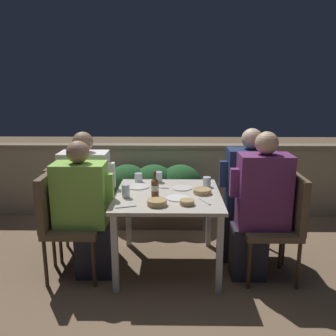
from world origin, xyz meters
TOP-DOWN VIEW (x-y plane):
  - ground_plane at (0.00, 0.00)m, footprint 16.00×16.00m
  - parapet_wall at (0.00, 1.35)m, footprint 9.00×0.18m
  - dining_table at (0.00, 0.00)m, footprint 0.94×0.97m
  - planter_hedge at (-0.18, 1.00)m, footprint 1.14×0.47m
  - chair_left_near at (-0.92, -0.15)m, footprint 0.47×0.46m
  - person_green_blouse at (-0.71, -0.15)m, footprint 0.51×0.26m
  - chair_left_far at (-0.96, 0.18)m, footprint 0.47×0.46m
  - person_white_polo at (-0.75, 0.18)m, footprint 0.51×0.26m
  - chair_right_near at (0.98, -0.16)m, footprint 0.47×0.46m
  - person_purple_stripe at (0.78, -0.16)m, footprint 0.50×0.26m
  - chair_right_far at (0.94, 0.17)m, footprint 0.47×0.46m
  - person_navy_jumper at (0.73, 0.17)m, footprint 0.50×0.26m
  - beer_bottle at (-0.11, -0.07)m, footprint 0.07×0.07m
  - plate_0 at (-0.29, 0.20)m, footprint 0.21×0.21m
  - plate_1 at (0.13, 0.17)m, footprint 0.19×0.19m
  - plate_2 at (0.09, -0.13)m, footprint 0.20×0.20m
  - bowl_0 at (-0.08, -0.31)m, footprint 0.16×0.16m
  - bowl_1 at (0.31, 0.01)m, footprint 0.16×0.16m
  - bowl_2 at (0.16, -0.29)m, footprint 0.12×0.12m
  - glass_cup_0 at (-0.30, 0.39)m, footprint 0.08×0.08m
  - glass_cup_1 at (0.37, 0.23)m, footprint 0.07×0.07m
  - glass_cup_2 at (-0.36, -0.11)m, footprint 0.07×0.07m
  - glass_cup_3 at (-0.10, 0.39)m, footprint 0.08×0.08m
  - fork_0 at (0.31, -0.22)m, footprint 0.09×0.16m
  - fork_1 at (-0.33, -0.35)m, footprint 0.17×0.07m
  - fork_2 at (-0.08, 0.17)m, footprint 0.17×0.04m

SIDE VIEW (x-z plane):
  - ground_plane at x=0.00m, z-range 0.00..0.00m
  - planter_hedge at x=-0.18m, z-range 0.04..0.78m
  - parapet_wall at x=0.00m, z-range 0.01..0.93m
  - chair_left_near at x=-0.92m, z-range 0.09..1.02m
  - chair_left_far at x=-0.96m, z-range 0.09..1.02m
  - chair_right_near at x=0.98m, z-range 0.09..1.02m
  - chair_right_far at x=0.94m, z-range 0.09..1.02m
  - person_green_blouse at x=-0.71m, z-range 0.00..1.21m
  - person_white_polo at x=-0.75m, z-range 0.00..1.24m
  - dining_table at x=0.00m, z-range 0.27..0.98m
  - person_navy_jumper at x=0.73m, z-range 0.00..1.28m
  - person_purple_stripe at x=0.78m, z-range 0.00..1.30m
  - fork_0 at x=0.31m, z-range 0.71..0.72m
  - fork_1 at x=-0.33m, z-range 0.71..0.72m
  - fork_2 at x=-0.08m, z-range 0.71..0.72m
  - plate_0 at x=-0.29m, z-range 0.71..0.72m
  - plate_2 at x=0.09m, z-range 0.71..0.72m
  - plate_1 at x=0.13m, z-range 0.71..0.72m
  - bowl_2 at x=0.16m, z-range 0.71..0.75m
  - bowl_1 at x=0.31m, z-range 0.71..0.76m
  - bowl_0 at x=-0.08m, z-range 0.71..0.76m
  - glass_cup_0 at x=-0.30m, z-range 0.71..0.80m
  - glass_cup_1 at x=0.37m, z-range 0.71..0.80m
  - glass_cup_3 at x=-0.10m, z-range 0.71..0.81m
  - glass_cup_2 at x=-0.36m, z-range 0.71..0.82m
  - beer_bottle at x=-0.11m, z-range 0.68..0.91m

